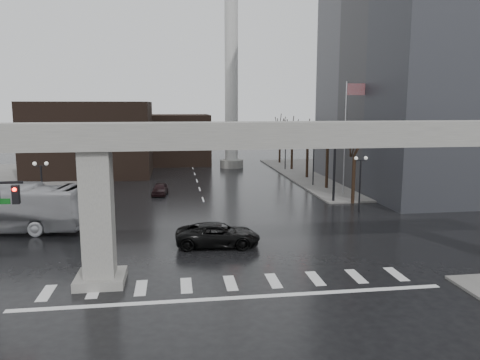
{
  "coord_description": "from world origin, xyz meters",
  "views": [
    {
      "loc": [
        -2.95,
        -25.11,
        9.64
      ],
      "look_at": [
        1.58,
        6.31,
        4.5
      ],
      "focal_mm": 35.0,
      "sensor_mm": 36.0,
      "label": 1
    }
  ],
  "objects": [
    {
      "name": "far_car",
      "position": [
        -4.41,
        25.12,
        0.64
      ],
      "size": [
        1.89,
        3.87,
        1.27
      ],
      "primitive_type": "imported",
      "rotation": [
        0.0,
        0.0,
        -0.11
      ],
      "color": "black",
      "rests_on": "ground"
    },
    {
      "name": "tree_right_2",
      "position": [
        14.53,
        34.02,
        2.91
      ],
      "size": [
        1.1,
        1.63,
        7.85
      ],
      "color": "black",
      "rests_on": "ground"
    },
    {
      "name": "sidewalk_ne",
      "position": [
        26.0,
        36.0,
        0.07
      ],
      "size": [
        28.0,
        36.0,
        0.15
      ],
      "primitive_type": "cube",
      "color": "slate",
      "rests_on": "ground"
    },
    {
      "name": "tree_right_0",
      "position": [
        14.53,
        18.02,
        2.79
      ],
      "size": [
        1.09,
        1.58,
        7.5
      ],
      "color": "black",
      "rests_on": "ground"
    },
    {
      "name": "building_far_left",
      "position": [
        -14.0,
        42.0,
        5.0
      ],
      "size": [
        16.0,
        14.0,
        10.0
      ],
      "primitive_type": "cube",
      "color": "black",
      "rests_on": "ground"
    },
    {
      "name": "smokestack",
      "position": [
        6.0,
        46.0,
        13.35
      ],
      "size": [
        3.6,
        3.6,
        30.0
      ],
      "color": "beige",
      "rests_on": "ground"
    },
    {
      "name": "tree_right_4",
      "position": [
        14.53,
        50.02,
        3.04
      ],
      "size": [
        1.12,
        1.69,
        8.19
      ],
      "color": "black",
      "rests_on": "ground"
    },
    {
      "name": "tree_right_1",
      "position": [
        14.53,
        26.02,
        2.85
      ],
      "size": [
        1.09,
        1.61,
        7.67
      ],
      "color": "black",
      "rests_on": "ground"
    },
    {
      "name": "lamp_right_1",
      "position": [
        13.5,
        28.0,
        3.47
      ],
      "size": [
        1.22,
        0.32,
        5.11
      ],
      "color": "black",
      "rests_on": "ground"
    },
    {
      "name": "lamp_left_1",
      "position": [
        -13.5,
        28.0,
        3.47
      ],
      "size": [
        1.22,
        0.32,
        5.11
      ],
      "color": "black",
      "rests_on": "ground"
    },
    {
      "name": "lamp_right_0",
      "position": [
        13.5,
        14.0,
        3.47
      ],
      "size": [
        1.22,
        0.32,
        5.11
      ],
      "color": "black",
      "rests_on": "ground"
    },
    {
      "name": "lamp_left_2",
      "position": [
        -13.5,
        42.0,
        3.47
      ],
      "size": [
        1.22,
        0.32,
        5.11
      ],
      "color": "black",
      "rests_on": "ground"
    },
    {
      "name": "lamp_left_0",
      "position": [
        -13.5,
        14.0,
        3.47
      ],
      "size": [
        1.22,
        0.32,
        5.11
      ],
      "color": "black",
      "rests_on": "ground"
    },
    {
      "name": "office_tower",
      "position": [
        28.0,
        26.0,
        21.0
      ],
      "size": [
        22.0,
        26.0,
        42.0
      ],
      "primitive_type": "cube",
      "color": "#57575C",
      "rests_on": "ground"
    },
    {
      "name": "building_far_mid",
      "position": [
        -2.0,
        52.0,
        4.0
      ],
      "size": [
        10.0,
        10.0,
        8.0
      ],
      "primitive_type": "cube",
      "color": "black",
      "rests_on": "ground"
    },
    {
      "name": "pickup_truck",
      "position": [
        -0.01,
        5.84,
        0.8
      ],
      "size": [
        6.0,
        3.24,
        1.6
      ],
      "primitive_type": "imported",
      "rotation": [
        0.0,
        0.0,
        1.47
      ],
      "color": "black",
      "rests_on": "ground"
    },
    {
      "name": "ground",
      "position": [
        0.0,
        0.0,
        0.0
      ],
      "size": [
        160.0,
        160.0,
        0.0
      ],
      "primitive_type": "plane",
      "color": "black",
      "rests_on": "ground"
    },
    {
      "name": "lamp_right_2",
      "position": [
        13.5,
        42.0,
        3.47
      ],
      "size": [
        1.22,
        0.32,
        5.11
      ],
      "color": "black",
      "rests_on": "ground"
    },
    {
      "name": "flagpole_assembly",
      "position": [
        15.29,
        22.0,
        7.53
      ],
      "size": [
        2.06,
        0.12,
        12.0
      ],
      "color": "silver",
      "rests_on": "ground"
    },
    {
      "name": "tree_right_3",
      "position": [
        14.53,
        42.02,
        2.98
      ],
      "size": [
        1.11,
        1.66,
        8.02
      ],
      "color": "black",
      "rests_on": "ground"
    },
    {
      "name": "elevated_guideway",
      "position": [
        1.26,
        0.0,
        6.88
      ],
      "size": [
        48.0,
        2.6,
        8.7
      ],
      "color": "gray",
      "rests_on": "ground"
    },
    {
      "name": "signal_mast_arm",
      "position": [
        8.99,
        18.8,
        5.83
      ],
      "size": [
        12.12,
        0.43,
        8.0
      ],
      "color": "black",
      "rests_on": "ground"
    }
  ]
}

